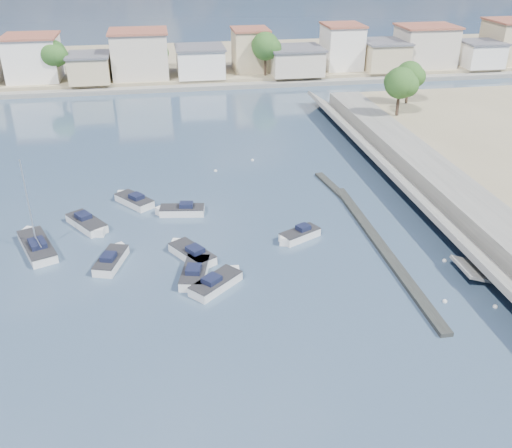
{
  "coord_description": "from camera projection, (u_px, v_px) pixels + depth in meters",
  "views": [
    {
      "loc": [
        -11.9,
        -32.66,
        25.95
      ],
      "look_at": [
        -3.95,
        14.04,
        1.4
      ],
      "focal_mm": 40.0,
      "sensor_mm": 36.0,
      "label": 1
    }
  ],
  "objects": [
    {
      "name": "motorboat_b",
      "position": [
        195.0,
        271.0,
        47.87
      ],
      "size": [
        2.97,
        5.41,
        1.48
      ],
      "color": "silver",
      "rests_on": "ground"
    },
    {
      "name": "seawall_walkway",
      "position": [
        483.0,
        216.0,
        56.02
      ],
      "size": [
        5.0,
        90.0,
        1.8
      ],
      "primitive_type": "cube",
      "color": "slate",
      "rests_on": "ground"
    },
    {
      "name": "motorboat_d",
      "position": [
        298.0,
        236.0,
        53.47
      ],
      "size": [
        4.29,
        3.25,
        1.48
      ],
      "color": "silver",
      "rests_on": "ground"
    },
    {
      "name": "mooring_buoys",
      "position": [
        350.0,
        226.0,
        55.91
      ],
      "size": [
        18.74,
        34.51,
        0.38
      ],
      "color": "white",
      "rests_on": "ground"
    },
    {
      "name": "far_town",
      "position": [
        276.0,
        53.0,
        108.96
      ],
      "size": [
        113.01,
        12.8,
        8.35
      ],
      "color": "beige",
      "rests_on": "far_shore_land"
    },
    {
      "name": "motorboat_c",
      "position": [
        180.0,
        211.0,
        58.19
      ],
      "size": [
        5.08,
        2.34,
        1.48
      ],
      "color": "silver",
      "rests_on": "ground"
    },
    {
      "name": "far_shore_quay",
      "position": [
        225.0,
        86.0,
        104.27
      ],
      "size": [
        160.0,
        2.5,
        0.8
      ],
      "primitive_type": "cube",
      "color": "slate",
      "rests_on": "ground"
    },
    {
      "name": "sailboat",
      "position": [
        36.0,
        245.0,
        51.81
      ],
      "size": [
        4.45,
        7.04,
        9.0
      ],
      "color": "silver",
      "rests_on": "ground"
    },
    {
      "name": "breakwater",
      "position": [
        370.0,
        233.0,
        54.35
      ],
      "size": [
        2.0,
        31.02,
        0.35
      ],
      "color": "black",
      "rests_on": "ground"
    },
    {
      "name": "motorboat_h",
      "position": [
        218.0,
        283.0,
        46.37
      ],
      "size": [
        4.68,
        4.45,
        1.48
      ],
      "color": "silver",
      "rests_on": "ground"
    },
    {
      "name": "motorboat_f",
      "position": [
        133.0,
        200.0,
        60.44
      ],
      "size": [
        4.26,
        4.75,
        1.48
      ],
      "color": "silver",
      "rests_on": "ground"
    },
    {
      "name": "motorboat_g",
      "position": [
        88.0,
        224.0,
        55.52
      ],
      "size": [
        4.4,
        5.24,
        1.48
      ],
      "color": "silver",
      "rests_on": "ground"
    },
    {
      "name": "far_shore_land",
      "position": [
        213.0,
        61.0,
        122.51
      ],
      "size": [
        160.0,
        40.0,
        1.4
      ],
      "primitive_type": "cube",
      "color": "gray",
      "rests_on": "ground"
    },
    {
      "name": "shore_trees",
      "position": [
        273.0,
        55.0,
        100.3
      ],
      "size": [
        74.56,
        38.32,
        7.92
      ],
      "color": "#38281E",
      "rests_on": "ground"
    },
    {
      "name": "motorboat_a",
      "position": [
        191.0,
        253.0,
        50.6
      ],
      "size": [
        4.15,
        5.07,
        1.48
      ],
      "color": "silver",
      "rests_on": "ground"
    },
    {
      "name": "motorboat_e",
      "position": [
        112.0,
        259.0,
        49.62
      ],
      "size": [
        3.02,
        5.0,
        1.48
      ],
      "color": "silver",
      "rests_on": "ground"
    },
    {
      "name": "ground",
      "position": [
        253.0,
        144.0,
        77.31
      ],
      "size": [
        400.0,
        400.0,
        0.0
      ],
      "primitive_type": "plane",
      "color": "#2A3D54",
      "rests_on": "ground"
    }
  ]
}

